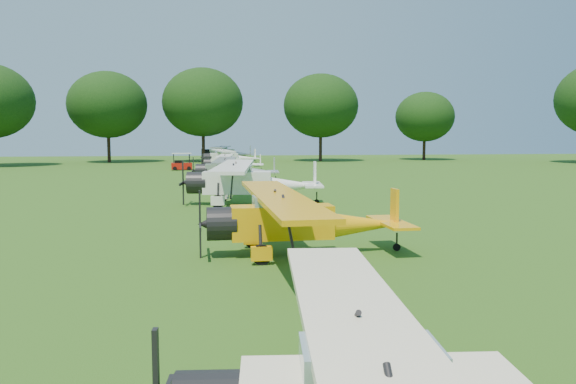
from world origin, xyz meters
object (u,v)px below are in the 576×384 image
Objects in this scene: aircraft_6 at (228,156)px; aircraft_7 at (226,152)px; aircraft_2 at (298,216)px; aircraft_5 at (231,162)px; aircraft_3 at (247,179)px; aircraft_4 at (233,168)px; golf_cart at (181,164)px.

aircraft_6 is 13.57m from aircraft_7.
aircraft_6 is at bearing 89.17° from aircraft_2.
aircraft_5 is 25.15m from aircraft_7.
aircraft_3 reaches higher than aircraft_4.
aircraft_3 is at bearing -82.24° from aircraft_7.
aircraft_2 is 25.43m from aircraft_4.
aircraft_2 reaches higher than aircraft_4.
aircraft_4 reaches higher than aircraft_5.
aircraft_3 reaches higher than aircraft_2.
golf_cart is (-4.97, 30.35, -0.77)m from aircraft_3.
aircraft_2 is at bearing -83.70° from aircraft_4.
aircraft_5 is 4.32× the size of golf_cart.
aircraft_4 is 0.90× the size of aircraft_7.
aircraft_2 is 0.87× the size of aircraft_3.
aircraft_3 reaches higher than golf_cart.
aircraft_7 is at bearing 88.90° from aircraft_2.
aircraft_7 is (0.25, 25.14, 0.22)m from aircraft_5.
aircraft_6 is 0.93× the size of aircraft_7.
aircraft_7 is (0.53, 37.33, 0.13)m from aircraft_4.
aircraft_6 reaches higher than aircraft_4.
aircraft_7 reaches higher than aircraft_6.
aircraft_6 is at bearing 94.39° from aircraft_5.
aircraft_6 is at bearing 93.24° from aircraft_4.
aircraft_2 is 37.61m from aircraft_5.
aircraft_4 is at bearing -97.21° from aircraft_6.
aircraft_5 is at bearing -52.94° from golf_cart.
aircraft_6 is at bearing 44.71° from golf_cart.
aircraft_7 is at bearing 95.97° from aircraft_3.
aircraft_2 is 4.67× the size of golf_cart.
aircraft_6 is (0.39, 23.77, 0.04)m from aircraft_4.
aircraft_3 reaches higher than aircraft_5.
aircraft_3 is at bearing -96.50° from aircraft_6.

